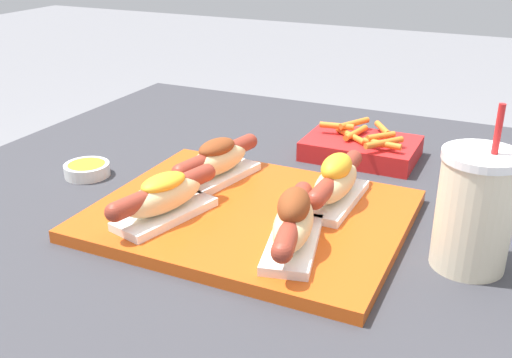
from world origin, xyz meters
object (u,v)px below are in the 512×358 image
at_px(hot_dog_0, 164,196).
at_px(sauce_bowl, 87,169).
at_px(hot_dog_3, 336,182).
at_px(hot_dog_2, 217,160).
at_px(fries_basket, 361,147).
at_px(drink_cup, 474,210).
at_px(hot_dog_1, 293,222).
at_px(serving_tray, 250,215).

height_order(hot_dog_0, sauce_bowl, hot_dog_0).
xyz_separation_m(hot_dog_0, hot_dog_3, (0.20, 0.14, 0.00)).
xyz_separation_m(hot_dog_2, hot_dog_3, (0.20, -0.00, 0.00)).
xyz_separation_m(hot_dog_2, fries_basket, (0.17, 0.24, -0.03)).
height_order(drink_cup, fries_basket, drink_cup).
xyz_separation_m(hot_dog_1, hot_dog_2, (-0.19, 0.15, -0.00)).
distance_m(hot_dog_3, drink_cup, 0.21).
bearing_deg(hot_dog_2, hot_dog_0, -90.90).
relative_size(drink_cup, fries_basket, 1.06).
relative_size(hot_dog_1, hot_dog_3, 0.98).
distance_m(hot_dog_2, fries_basket, 0.29).
bearing_deg(sauce_bowl, serving_tray, -5.76).
xyz_separation_m(sauce_bowl, drink_cup, (0.62, -0.03, 0.06)).
relative_size(sauce_bowl, fries_basket, 0.38).
bearing_deg(hot_dog_0, serving_tray, 37.43).
height_order(serving_tray, fries_basket, fries_basket).
height_order(hot_dog_0, drink_cup, drink_cup).
bearing_deg(fries_basket, serving_tray, -103.40).
bearing_deg(drink_cup, hot_dog_2, 170.25).
relative_size(serving_tray, drink_cup, 2.04).
xyz_separation_m(hot_dog_2, sauce_bowl, (-0.23, -0.04, -0.04)).
relative_size(hot_dog_0, hot_dog_1, 1.00).
height_order(hot_dog_2, sauce_bowl, hot_dog_2).
bearing_deg(hot_dog_2, hot_dog_1, -38.21).
xyz_separation_m(hot_dog_0, hot_dog_2, (0.00, 0.15, 0.00)).
bearing_deg(hot_dog_0, hot_dog_1, -0.33).
xyz_separation_m(hot_dog_1, sauce_bowl, (-0.42, 0.11, -0.04)).
distance_m(hot_dog_1, sauce_bowl, 0.43).
bearing_deg(sauce_bowl, fries_basket, 35.21).
relative_size(hot_dog_0, fries_basket, 0.95).
relative_size(hot_dog_1, fries_basket, 0.96).
xyz_separation_m(serving_tray, hot_dog_1, (0.10, -0.07, 0.04)).
bearing_deg(hot_dog_3, hot_dog_0, -143.95).
xyz_separation_m(serving_tray, sauce_bowl, (-0.32, 0.03, 0.00)).
bearing_deg(sauce_bowl, hot_dog_3, 5.23).
relative_size(serving_tray, hot_dog_1, 2.27).
xyz_separation_m(hot_dog_1, hot_dog_3, (0.01, 0.15, -0.00)).
xyz_separation_m(serving_tray, hot_dog_2, (-0.09, 0.07, 0.04)).
xyz_separation_m(sauce_bowl, fries_basket, (0.40, 0.28, 0.01)).
height_order(hot_dog_0, hot_dog_1, hot_dog_1).
bearing_deg(serving_tray, hot_dog_2, 141.36).
height_order(sauce_bowl, drink_cup, drink_cup).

